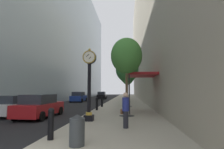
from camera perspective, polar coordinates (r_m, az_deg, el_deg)
The scene contains 20 objects.
ground_plane at distance 31.35m, azimuth -1.04°, elevation -8.73°, with size 110.00×110.00×0.00m, color black.
sidewalk_right at distance 34.16m, azimuth 4.39°, elevation -8.30°, with size 5.79×80.00×0.14m, color #ADA593.
building_block_left at distance 39.85m, azimuth -19.26°, elevation 14.55°, with size 9.00×80.00×30.38m.
building_block_right at distance 37.32m, azimuth 16.14°, elevation 16.34°, with size 9.00×80.00×31.00m.
street_clock at distance 11.19m, azimuth -7.31°, elevation -1.91°, with size 0.84×0.55×4.51m.
bollard_nearest at distance 7.42m, azimuth -19.00°, elevation -14.45°, with size 0.24×0.24×1.20m.
bollard_third at distance 13.77m, azimuth -7.35°, elevation -10.20°, with size 0.24×0.24×1.20m.
bollard_fourth at distance 17.05m, azimuth -4.88°, elevation -9.23°, with size 0.24×0.24×1.20m.
bollard_fifth at distance 20.35m, azimuth -3.22°, elevation -8.56°, with size 0.24×0.24×1.20m.
street_tree_near at distance 13.47m, azimuth 4.65°, elevation 5.90°, with size 2.34×2.34×5.80m.
street_tree_mid_near at distance 21.10m, azimuth 4.85°, elevation 1.70°, with size 2.69×2.69×5.91m.
street_tree_mid_far at distance 28.79m, azimuth 4.94°, elevation -0.08°, with size 2.53×2.53×5.83m.
street_tree_far at distance 36.49m, azimuth 4.99°, elevation -1.27°, with size 2.28×2.28×5.61m.
trash_bin at distance 6.44m, azimuth -11.14°, elevation -16.92°, with size 0.53×0.53×1.05m.
pedestrian_walking at distance 9.07m, azimuth 4.37°, elevation -10.96°, with size 0.51×0.51×1.76m.
storefront_awning at distance 15.79m, azimuth 9.40°, elevation -0.37°, with size 2.40×3.60×3.30m.
car_blue_near at distance 31.41m, azimuth -10.65°, elevation -7.10°, with size 2.13×4.54×1.74m.
car_white_mid at distance 16.42m, azimuth -28.65°, elevation -8.74°, with size 2.07×4.53×1.60m.
car_black_far at distance 40.50m, azimuth -3.32°, elevation -6.74°, with size 2.14×4.10×1.69m.
car_red_trailing at distance 14.41m, azimuth -22.13°, elevation -9.41°, with size 2.11×4.65×1.70m.
Camera 1 is at (3.38, -4.10, 2.01)m, focal length 28.53 mm.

